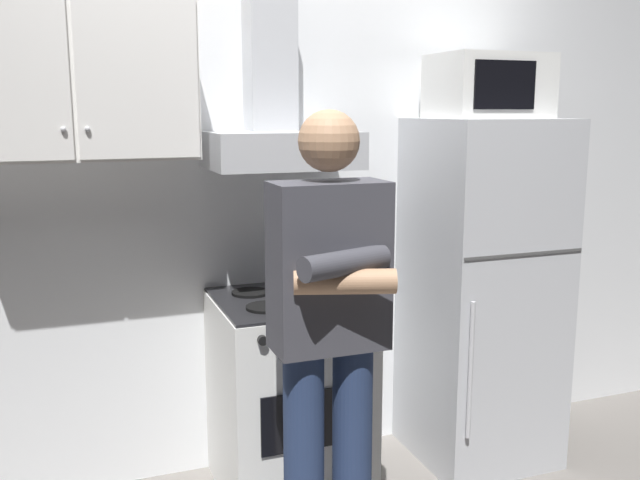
{
  "coord_description": "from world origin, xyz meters",
  "views": [
    {
      "loc": [
        -0.91,
        -2.45,
        1.64
      ],
      "look_at": [
        0.0,
        0.0,
        1.15
      ],
      "focal_mm": 39.23,
      "sensor_mm": 36.0,
      "label": 1
    }
  ],
  "objects": [
    {
      "name": "back_wall_tiled",
      "position": [
        0.0,
        0.6,
        1.35
      ],
      "size": [
        4.8,
        0.1,
        2.7
      ],
      "primitive_type": "cube",
      "color": "white",
      "rests_on": "ground_plane"
    },
    {
      "name": "upper_cabinet",
      "position": [
        -0.85,
        0.37,
        1.75
      ],
      "size": [
        0.9,
        0.37,
        0.6
      ],
      "color": "white"
    },
    {
      "name": "stove_oven",
      "position": [
        -0.05,
        0.25,
        0.43
      ],
      "size": [
        0.6,
        0.62,
        0.87
      ],
      "color": "white",
      "rests_on": "ground_plane"
    },
    {
      "name": "range_hood",
      "position": [
        -0.05,
        0.38,
        1.6
      ],
      "size": [
        0.6,
        0.44,
        0.75
      ],
      "color": "#B7BABF"
    },
    {
      "name": "refrigerator",
      "position": [
        0.9,
        0.25,
        0.8
      ],
      "size": [
        0.6,
        0.62,
        1.6
      ],
      "color": "silver",
      "rests_on": "ground_plane"
    },
    {
      "name": "microwave",
      "position": [
        0.9,
        0.27,
        1.74
      ],
      "size": [
        0.48,
        0.37,
        0.28
      ],
      "color": "silver",
      "rests_on": "refrigerator"
    },
    {
      "name": "person_standing",
      "position": [
        -0.1,
        -0.36,
        0.9
      ],
      "size": [
        0.38,
        0.33,
        1.64
      ],
      "color": "navy",
      "rests_on": "ground_plane"
    }
  ]
}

